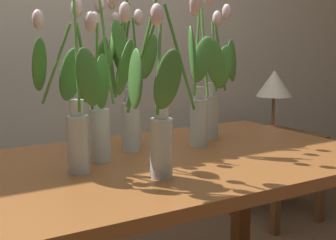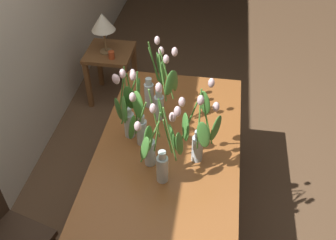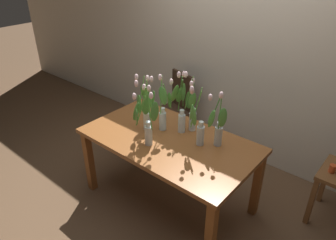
% 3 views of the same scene
% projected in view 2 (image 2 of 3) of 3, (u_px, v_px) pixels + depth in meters
% --- Properties ---
extents(ground_plane, '(18.00, 18.00, 0.00)m').
position_uv_depth(ground_plane, '(168.00, 215.00, 2.90)').
color(ground_plane, brown).
extents(dining_table, '(1.60, 0.90, 0.74)m').
position_uv_depth(dining_table, '(168.00, 156.00, 2.47)').
color(dining_table, brown).
rests_on(dining_table, ground).
extents(tulip_vase_0, '(0.14, 0.16, 0.59)m').
position_uv_depth(tulip_vase_0, '(163.00, 97.00, 2.49)').
color(tulip_vase_0, silver).
rests_on(tulip_vase_0, dining_table).
extents(tulip_vase_1, '(0.26, 0.25, 0.58)m').
position_uv_depth(tulip_vase_1, '(200.00, 134.00, 2.17)').
color(tulip_vase_1, silver).
rests_on(tulip_vase_1, dining_table).
extents(tulip_vase_2, '(0.15, 0.21, 0.59)m').
position_uv_depth(tulip_vase_2, '(149.00, 140.00, 2.19)').
color(tulip_vase_2, silver).
rests_on(tulip_vase_2, dining_table).
extents(tulip_vase_3, '(0.24, 0.25, 0.58)m').
position_uv_depth(tulip_vase_3, '(162.00, 153.00, 2.06)').
color(tulip_vase_3, silver).
rests_on(tulip_vase_3, dining_table).
extents(tulip_vase_4, '(0.17, 0.16, 0.54)m').
position_uv_depth(tulip_vase_4, '(153.00, 85.00, 2.61)').
color(tulip_vase_4, silver).
rests_on(tulip_vase_4, dining_table).
extents(tulip_vase_5, '(0.17, 0.18, 0.58)m').
position_uv_depth(tulip_vase_5, '(138.00, 122.00, 2.29)').
color(tulip_vase_5, silver).
rests_on(tulip_vase_5, dining_table).
extents(tulip_vase_6, '(0.20, 0.16, 0.57)m').
position_uv_depth(tulip_vase_6, '(129.00, 112.00, 2.34)').
color(tulip_vase_6, silver).
rests_on(tulip_vase_6, dining_table).
extents(side_table, '(0.44, 0.44, 0.55)m').
position_uv_depth(side_table, '(110.00, 61.00, 3.73)').
color(side_table, brown).
rests_on(side_table, ground).
extents(table_lamp, '(0.22, 0.22, 0.40)m').
position_uv_depth(table_lamp, '(103.00, 23.00, 3.43)').
color(table_lamp, olive).
rests_on(table_lamp, side_table).
extents(pillar_candle, '(0.06, 0.06, 0.07)m').
position_uv_depth(pillar_candle, '(111.00, 55.00, 3.52)').
color(pillar_candle, '#CC4C23').
rests_on(pillar_candle, side_table).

